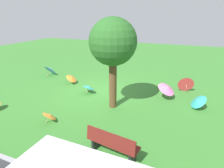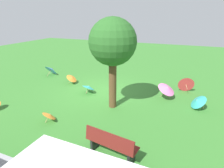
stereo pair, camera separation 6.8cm
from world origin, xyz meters
name	(u,v)px [view 1 (the left image)]	position (x,y,z in m)	size (l,w,h in m)	color
ground	(100,92)	(0.00, 0.00, 0.00)	(40.00, 40.00, 0.00)	#387A2D
park_bench	(112,144)	(-2.45, 4.39, 0.47)	(1.66, 0.72, 0.90)	maroon
shade_tree	(113,43)	(-1.25, 1.30, 2.93)	(2.02, 2.02, 4.00)	brown
parasol_pink_0	(167,88)	(-3.47, -0.51, 0.59)	(1.16, 1.17, 0.89)	tan
parasol_teal_0	(198,101)	(-4.89, 0.06, 0.39)	(0.92, 0.97, 0.71)	tan
parasol_blue_0	(51,70)	(4.59, -1.58, 0.41)	(1.10, 0.99, 0.80)	tan
parasol_orange_1	(50,115)	(0.59, 3.47, 0.29)	(0.77, 0.76, 0.49)	tan
parasol_teal_1	(89,87)	(0.56, 0.32, 0.36)	(0.93, 0.92, 0.56)	tan
parasol_orange_2	(72,78)	(2.24, -0.60, 0.38)	(0.63, 0.68, 0.60)	tan
parasol_red_0	(186,84)	(-4.32, -1.96, 0.44)	(0.93, 0.76, 0.88)	tan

